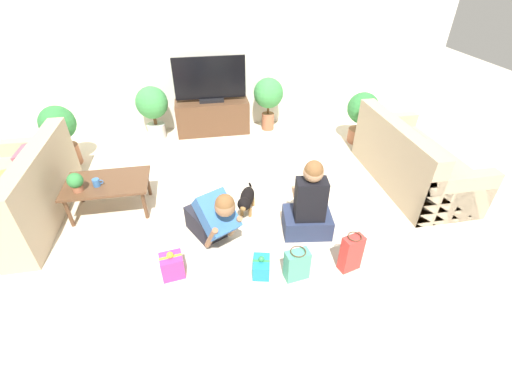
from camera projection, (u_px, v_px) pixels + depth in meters
ground_plane at (235, 213)px, 4.16m from camera, size 16.00×16.00×0.00m
wall_back at (211, 50)px, 5.52m from camera, size 8.40×0.06×2.60m
sofa_left at (21, 197)px, 3.91m from camera, size 0.89×1.83×0.86m
sofa_right at (410, 162)px, 4.55m from camera, size 0.89×1.83×0.86m
coffee_table at (107, 185)px, 4.01m from camera, size 0.95×0.60×0.40m
tv_console at (213, 117)px, 5.86m from camera, size 1.22×0.45×0.55m
tv at (210, 82)px, 5.52m from camera, size 1.16×0.20×0.72m
potted_plant_back_right at (268, 96)px, 5.77m from camera, size 0.50×0.50×0.90m
potted_plant_back_left at (152, 107)px, 5.53m from camera, size 0.51×0.51×0.87m
potted_plant_corner_right at (362, 113)px, 5.43m from camera, size 0.49×0.49×0.82m
potted_plant_corner_left at (60, 130)px, 4.82m from camera, size 0.48×0.48×0.89m
person_kneeling at (213, 217)px, 3.57m from camera, size 0.61×0.78×0.75m
person_sitting at (309, 207)px, 3.68m from camera, size 0.57×0.53×0.94m
dog at (246, 199)px, 4.04m from camera, size 0.28×0.53×0.33m
gift_box_a at (172, 266)px, 3.30m from camera, size 0.24×0.21×0.30m
gift_box_b at (261, 267)px, 3.34m from camera, size 0.21×0.26×0.22m
gift_bag_a at (351, 253)px, 3.32m from camera, size 0.23×0.16×0.43m
gift_bag_b at (297, 265)px, 3.25m from camera, size 0.25×0.17×0.35m
mug at (97, 183)px, 3.89m from camera, size 0.12×0.08×0.09m
tabletop_plant at (75, 182)px, 3.77m from camera, size 0.17×0.17×0.22m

